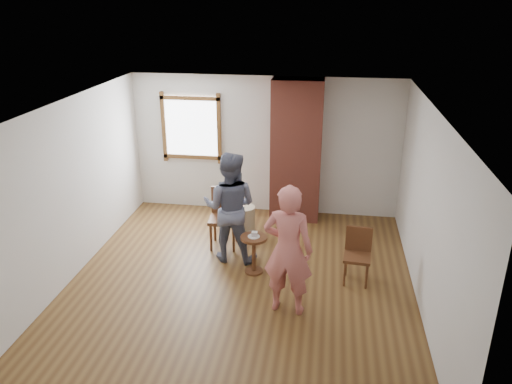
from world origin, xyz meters
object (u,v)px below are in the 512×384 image
dining_chair_right (358,252)px  side_table (254,248)px  man (230,207)px  person_pink (288,250)px  stoneware_crock (244,220)px  dining_chair_left (224,214)px

dining_chair_right → side_table: dining_chair_right is taller
man → person_pink: (1.01, -1.27, 0.01)m
stoneware_crock → man: 1.13m
dining_chair_right → man: man is taller
man → dining_chair_right: bearing=172.3°
side_table → man: man is taller
person_pink → dining_chair_left: bearing=-47.5°
dining_chair_left → man: bearing=-70.1°
dining_chair_right → man: bearing=174.1°
dining_chair_left → side_table: dining_chair_left is taller
dining_chair_left → dining_chair_right: dining_chair_left is taller
dining_chair_left → man: (0.19, -0.45, 0.33)m
man → side_table: bearing=141.4°
dining_chair_right → dining_chair_left: bearing=163.9°
side_table → person_pink: size_ratio=0.33×
dining_chair_right → person_pink: size_ratio=0.46×
dining_chair_left → person_pink: size_ratio=0.55×
stoneware_crock → dining_chair_right: dining_chair_right is taller
side_table → man: (-0.43, 0.38, 0.48)m
stoneware_crock → person_pink: (0.95, -2.20, 0.65)m
man → dining_chair_left: bearing=-64.1°
dining_chair_left → man: man is taller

